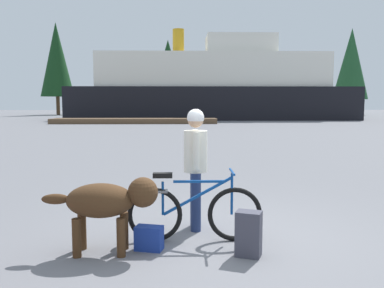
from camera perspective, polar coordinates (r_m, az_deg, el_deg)
ground_plane at (r=5.43m, az=4.38°, el=-12.92°), size 160.00×160.00×0.00m
bicycle at (r=5.22m, az=0.25°, el=-9.40°), size 1.69×0.44×0.90m
person_cyclist at (r=5.61m, az=0.49°, el=-1.94°), size 0.32×0.53×1.65m
dog at (r=4.87m, az=-11.53°, el=-7.82°), size 1.33×0.46×0.89m
backpack at (r=4.82m, az=7.83°, el=-12.20°), size 0.33×0.29×0.52m
handbag_pannier at (r=5.02m, az=-5.96°, el=-12.82°), size 0.35×0.25×0.29m
dock_pier at (r=33.37m, az=-7.94°, el=3.19°), size 13.08×2.32×0.40m
ferry_boat at (r=40.88m, az=2.94°, el=7.74°), size 27.33×7.01×8.70m
sailboat_moored at (r=42.36m, az=9.48°, el=4.13°), size 7.64×2.14×8.06m
pine_tree_far_left at (r=56.89m, az=-18.22°, el=11.02°), size 4.22×4.22×11.85m
pine_tree_center at (r=54.76m, az=2.72°, el=10.96°), size 2.87×2.87×10.78m
pine_tree_far_right at (r=56.92m, az=21.14°, el=10.28°), size 4.37×4.37×10.94m
pine_tree_mid_back at (r=56.78m, az=-3.34°, el=10.57°), size 4.24×4.24×10.00m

